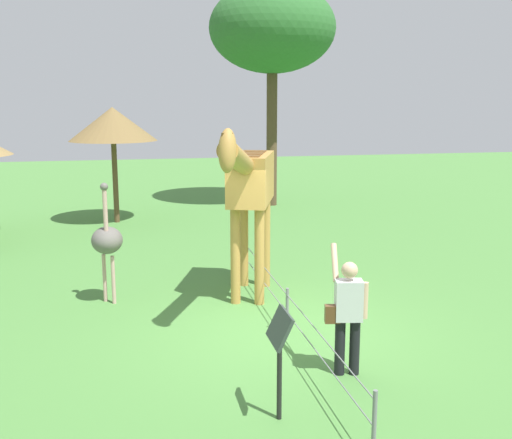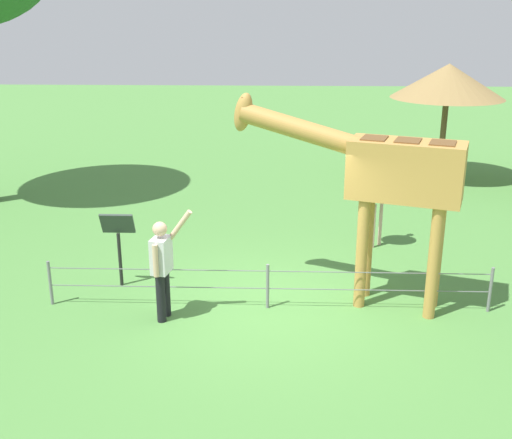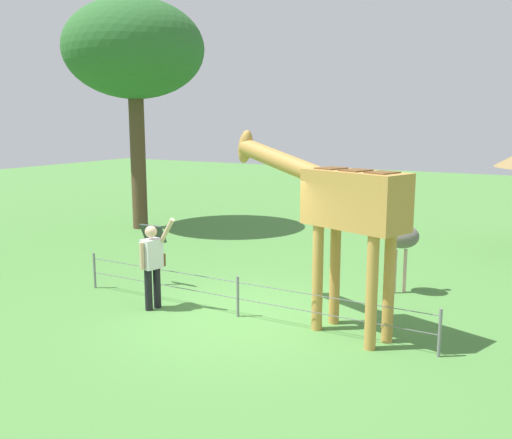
{
  "view_description": "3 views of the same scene",
  "coord_description": "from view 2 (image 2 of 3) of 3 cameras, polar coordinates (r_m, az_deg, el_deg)",
  "views": [
    {
      "loc": [
        8.83,
        -2.34,
        3.67
      ],
      "look_at": [
        0.5,
        -0.56,
        1.98
      ],
      "focal_mm": 42.29,
      "sensor_mm": 36.0,
      "label": 1
    },
    {
      "loc": [
        -0.15,
        9.12,
        4.58
      ],
      "look_at": [
        0.21,
        -0.48,
        1.31
      ],
      "focal_mm": 43.89,
      "sensor_mm": 36.0,
      "label": 2
    },
    {
      "loc": [
        -4.99,
        8.22,
        3.5
      ],
      "look_at": [
        -0.84,
        0.88,
        1.97
      ],
      "focal_mm": 39.25,
      "sensor_mm": 36.0,
      "label": 3
    }
  ],
  "objects": [
    {
      "name": "info_sign",
      "position": [
        10.83,
        -12.45,
        -1.27
      ],
      "size": [
        0.56,
        0.21,
        1.32
      ],
      "color": "black",
      "rests_on": "ground_plane"
    },
    {
      "name": "visitor",
      "position": [
        9.56,
        -8.54,
        -4.04
      ],
      "size": [
        0.64,
        0.59,
        1.75
      ],
      "color": "black",
      "rests_on": "ground_plane"
    },
    {
      "name": "wire_fence",
      "position": [
        9.98,
        1.07,
        -5.95
      ],
      "size": [
        7.05,
        0.05,
        0.75
      ],
      "color": "slate",
      "rests_on": "ground_plane"
    },
    {
      "name": "ostrich",
      "position": [
        12.51,
        11.14,
        2.64
      ],
      "size": [
        0.7,
        0.56,
        2.25
      ],
      "color": "#CC9E93",
      "rests_on": "ground_plane"
    },
    {
      "name": "shade_hut_near",
      "position": [
        17.86,
        17.1,
        11.95
      ],
      "size": [
        3.02,
        3.02,
        3.17
      ],
      "color": "brown",
      "rests_on": "ground_plane"
    },
    {
      "name": "ground_plane",
      "position": [
        10.2,
        1.06,
        -7.88
      ],
      "size": [
        60.0,
        60.0,
        0.0
      ],
      "primitive_type": "plane",
      "color": "#4C843D"
    },
    {
      "name": "giraffe",
      "position": [
        9.77,
        11.7,
        3.94
      ],
      "size": [
        3.65,
        1.65,
        3.32
      ],
      "color": "#BC8942",
      "rests_on": "ground_plane"
    }
  ]
}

